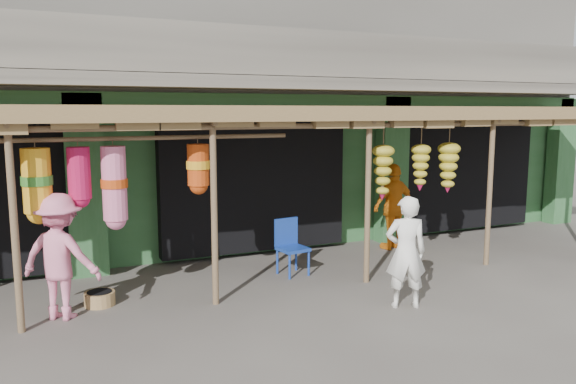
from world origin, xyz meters
name	(u,v)px	position (x,y,z in m)	size (l,w,h in m)	color
ground	(305,286)	(0.00, 0.00, 0.00)	(80.00, 80.00, 0.00)	#514C47
building	(211,82)	(0.00, 4.87, 3.37)	(16.40, 6.80, 7.00)	gray
awning	(275,120)	(-0.16, 0.79, 2.57)	(14.00, 2.70, 2.79)	brown
blue_chair	(290,243)	(0.09, 0.74, 0.52)	(0.51, 0.51, 0.93)	#17399B
basket_right	(100,299)	(-3.01, 0.42, 0.10)	(0.42, 0.42, 0.19)	#A0784A
person_front	(406,252)	(0.88, -1.39, 0.79)	(0.57, 0.38, 1.57)	white
person_vendor	(394,207)	(2.67, 1.47, 0.85)	(1.00, 0.41, 1.70)	orange
person_shopper	(60,256)	(-3.50, 0.12, 0.83)	(1.08, 0.62, 1.67)	pink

